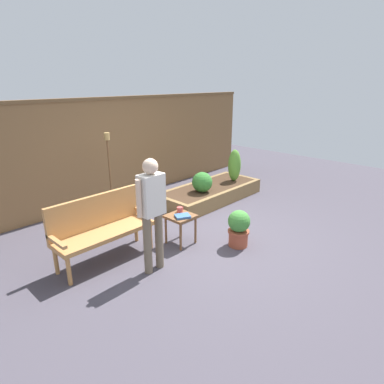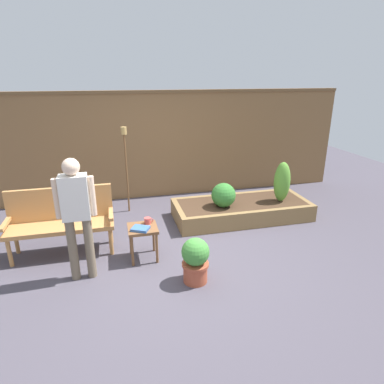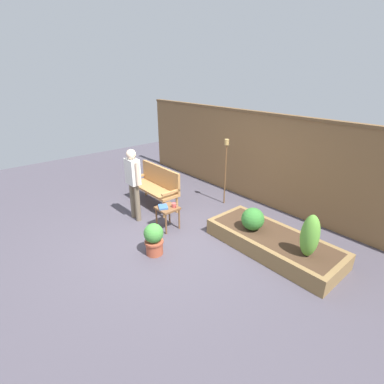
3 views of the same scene
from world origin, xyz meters
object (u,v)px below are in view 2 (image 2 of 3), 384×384
at_px(garden_bench, 61,216).
at_px(side_table, 143,233).
at_px(potted_boxwood, 195,259).
at_px(book_on_table, 140,229).
at_px(shrub_near_bench, 223,195).
at_px(shrub_far_corner, 282,182).
at_px(tiki_torch, 125,154).
at_px(person_by_bench, 76,210).
at_px(cup_on_table, 148,221).

relative_size(garden_bench, side_table, 3.00).
xyz_separation_m(garden_bench, side_table, (1.10, -0.49, -0.15)).
bearing_deg(potted_boxwood, book_on_table, 133.61).
bearing_deg(garden_bench, book_on_table, -28.34).
distance_m(potted_boxwood, shrub_near_bench, 1.82).
relative_size(shrub_near_bench, shrub_far_corner, 0.58).
xyz_separation_m(tiki_torch, person_by_bench, (-0.70, -2.05, -0.16)).
distance_m(book_on_table, person_by_bench, 0.89).
xyz_separation_m(potted_boxwood, shrub_near_bench, (0.90, 1.57, 0.20)).
relative_size(shrub_far_corner, person_by_bench, 0.46).
distance_m(garden_bench, shrub_near_bench, 2.59).
xyz_separation_m(cup_on_table, potted_boxwood, (0.48, -0.81, -0.21)).
bearing_deg(book_on_table, tiki_torch, 119.29).
relative_size(side_table, shrub_far_corner, 0.67).
bearing_deg(garden_bench, side_table, -24.17).
height_order(cup_on_table, shrub_near_bench, shrub_near_bench).
relative_size(cup_on_table, person_by_bench, 0.08).
bearing_deg(tiki_torch, garden_bench, -128.27).
distance_m(shrub_near_bench, shrub_far_corner, 1.09).
height_order(cup_on_table, shrub_far_corner, shrub_far_corner).
height_order(shrub_near_bench, tiki_torch, tiki_torch).
relative_size(garden_bench, potted_boxwood, 2.45).
relative_size(cup_on_table, potted_boxwood, 0.22).
bearing_deg(garden_bench, cup_on_table, -18.27).
bearing_deg(shrub_near_bench, cup_on_table, -151.21).
distance_m(potted_boxwood, person_by_bench, 1.55).
bearing_deg(book_on_table, potted_boxwood, -18.84).
bearing_deg(shrub_far_corner, person_by_bench, -161.10).
relative_size(cup_on_table, book_on_table, 0.57).
bearing_deg(shrub_far_corner, potted_boxwood, -141.65).
bearing_deg(potted_boxwood, side_table, 128.50).
distance_m(side_table, person_by_bench, 1.00).
xyz_separation_m(shrub_far_corner, person_by_bench, (-3.33, -1.14, 0.27)).
xyz_separation_m(cup_on_table, shrub_near_bench, (1.38, 0.76, -0.01)).
height_order(book_on_table, potted_boxwood, potted_boxwood).
height_order(side_table, tiki_torch, tiki_torch).
xyz_separation_m(cup_on_table, shrub_far_corner, (2.46, 0.76, 0.14)).
xyz_separation_m(side_table, person_by_bench, (-0.79, -0.28, 0.54)).
bearing_deg(person_by_bench, shrub_far_corner, 18.90).
bearing_deg(shrub_near_bench, tiki_torch, 149.61).
xyz_separation_m(potted_boxwood, tiki_torch, (-0.66, 2.48, 0.79)).
distance_m(book_on_table, tiki_torch, 1.95).
height_order(side_table, person_by_bench, person_by_bench).
bearing_deg(cup_on_table, book_on_table, -123.75).
relative_size(shrub_near_bench, person_by_bench, 0.27).
bearing_deg(potted_boxwood, shrub_near_bench, 60.16).
height_order(side_table, shrub_far_corner, shrub_far_corner).
distance_m(shrub_near_bench, person_by_bench, 2.56).
bearing_deg(shrub_far_corner, tiki_torch, 160.93).
relative_size(book_on_table, shrub_near_bench, 0.54).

